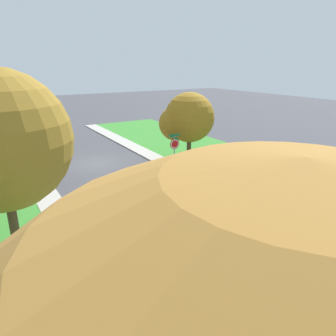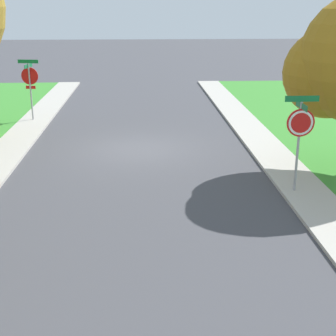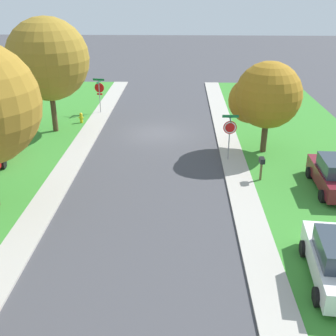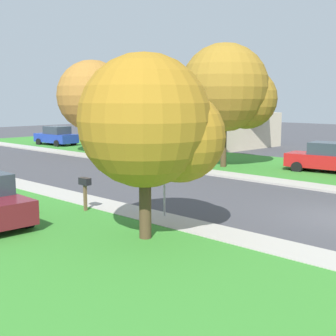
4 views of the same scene
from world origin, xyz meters
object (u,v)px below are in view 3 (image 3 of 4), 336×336
(fire_hydrant, at_px, (81,118))
(stop_sign_far_corner, at_px, (230,130))
(car_maroon_kerbside_mid, at_px, (336,175))
(tree_across_left, at_px, (44,61))
(mailbox, at_px, (262,163))
(stop_sign_near_corner, at_px, (99,90))
(tree_sidewalk_far, at_px, (264,97))

(fire_hydrant, bearing_deg, stop_sign_far_corner, 146.32)
(car_maroon_kerbside_mid, xyz_separation_m, tree_across_left, (16.67, -8.71, 3.92))
(tree_across_left, bearing_deg, mailbox, 149.71)
(stop_sign_far_corner, relative_size, mailbox, 2.11)
(stop_sign_near_corner, bearing_deg, tree_sidewalk_far, 144.84)
(stop_sign_near_corner, xyz_separation_m, tree_sidewalk_far, (-11.22, 7.90, 1.56))
(stop_sign_near_corner, bearing_deg, tree_across_left, 59.55)
(stop_sign_far_corner, relative_size, tree_sidewalk_far, 0.50)
(stop_sign_near_corner, bearing_deg, fire_hydrant, 71.17)
(stop_sign_near_corner, xyz_separation_m, stop_sign_far_corner, (-9.18, 9.47, 0.01))
(mailbox, bearing_deg, stop_sign_near_corner, -48.93)
(stop_sign_near_corner, bearing_deg, car_maroon_kerbside_mid, 136.92)
(stop_sign_near_corner, xyz_separation_m, tree_across_left, (2.61, 4.44, 2.92))
(car_maroon_kerbside_mid, xyz_separation_m, tree_sidewalk_far, (2.84, -5.25, 2.56))
(fire_hydrant, distance_m, mailbox, 14.89)
(mailbox, bearing_deg, tree_across_left, -30.29)
(stop_sign_near_corner, distance_m, tree_sidewalk_far, 13.81)
(tree_sidewalk_far, distance_m, mailbox, 4.94)
(tree_across_left, bearing_deg, stop_sign_near_corner, -120.45)
(tree_across_left, distance_m, fire_hydrant, 4.97)
(stop_sign_far_corner, xyz_separation_m, tree_across_left, (11.79, -5.03, 2.91))
(tree_across_left, relative_size, mailbox, 5.85)
(car_maroon_kerbside_mid, bearing_deg, stop_sign_near_corner, -43.08)
(stop_sign_near_corner, height_order, fire_hydrant, stop_sign_near_corner)
(tree_sidewalk_far, bearing_deg, car_maroon_kerbside_mid, 118.45)
(stop_sign_near_corner, height_order, stop_sign_far_corner, same)
(car_maroon_kerbside_mid, distance_m, tree_across_left, 19.22)
(stop_sign_far_corner, distance_m, tree_across_left, 13.14)
(tree_sidewalk_far, xyz_separation_m, mailbox, (0.63, 4.25, -2.43))
(tree_across_left, bearing_deg, tree_sidewalk_far, 165.95)
(fire_hydrant, relative_size, mailbox, 0.63)
(stop_sign_near_corner, height_order, mailbox, stop_sign_near_corner)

